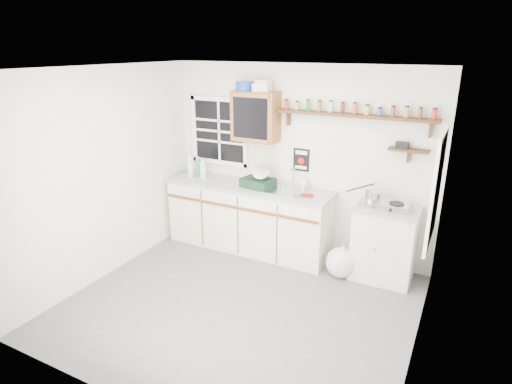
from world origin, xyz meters
TOP-DOWN VIEW (x-y plane):
  - room at (0.00, 0.00)m, footprint 3.64×3.24m
  - main_cabinet at (-0.58, 1.30)m, footprint 2.31×0.63m
  - right_cabinet at (1.25, 1.32)m, footprint 0.73×0.57m
  - sink at (-0.05, 1.30)m, footprint 0.52×0.44m
  - upper_cabinet at (-0.55, 1.44)m, footprint 0.60×0.32m
  - upper_cabinet_clutter at (-0.60, 1.44)m, footprint 0.48×0.24m
  - spice_shelf at (0.73, 1.51)m, footprint 1.91×0.18m
  - secondary_shelf at (1.36, 1.52)m, footprint 0.45×0.16m
  - warning_sign at (0.05, 1.59)m, footprint 0.22×0.02m
  - window_back at (-1.20, 1.59)m, footprint 0.93×0.03m
  - window_right at (1.79, 0.55)m, footprint 0.03×0.78m
  - water_bottles at (-1.41, 1.31)m, footprint 0.27×0.12m
  - dish_rack at (-0.41, 1.28)m, footprint 0.45×0.36m
  - soap_bottle at (0.15, 1.51)m, footprint 0.09×0.09m
  - rag at (0.29, 1.24)m, footprint 0.17×0.16m
  - hotplate at (1.21, 1.31)m, footprint 0.58×0.35m
  - saucepan at (1.06, 1.31)m, footprint 0.45×0.21m
  - trash_bag at (0.80, 1.10)m, footprint 0.40×0.36m

SIDE VIEW (x-z plane):
  - trash_bag at x=0.80m, z-range -0.03..0.42m
  - right_cabinet at x=1.25m, z-range 0.00..0.91m
  - main_cabinet at x=-0.58m, z-range 0.00..0.92m
  - rag at x=0.29m, z-range 0.92..0.94m
  - sink at x=-0.05m, z-range 0.79..1.08m
  - hotplate at x=1.21m, z-range 0.91..0.99m
  - soap_bottle at x=0.15m, z-range 0.92..1.09m
  - dish_rack at x=-0.41m, z-range 0.87..1.17m
  - saucepan at x=1.06m, z-range 0.94..1.13m
  - water_bottles at x=-1.41m, z-range 0.89..1.22m
  - room at x=0.00m, z-range -0.02..2.52m
  - warning_sign at x=0.05m, z-range 1.13..1.43m
  - window_right at x=1.79m, z-range 0.91..1.99m
  - window_back at x=-1.20m, z-range 1.06..2.04m
  - secondary_shelf at x=1.36m, z-range 1.46..1.69m
  - upper_cabinet at x=-0.55m, z-range 1.50..2.15m
  - spice_shelf at x=0.73m, z-range 1.76..2.11m
  - upper_cabinet_clutter at x=-0.60m, z-range 2.14..2.28m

